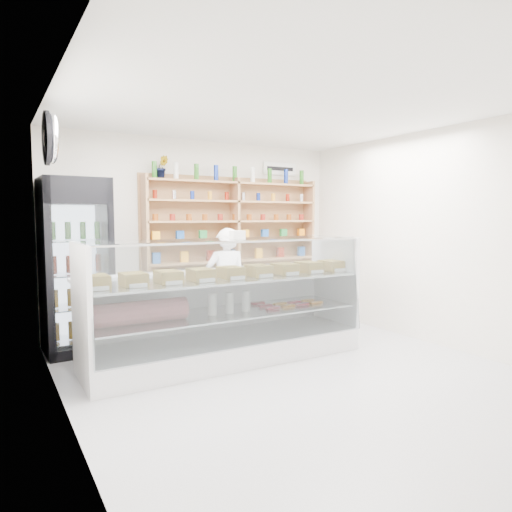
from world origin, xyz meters
TOP-DOWN VIEW (x-y plane):
  - room at (0.00, 0.00)m, footprint 5.00×5.00m
  - display_counter at (-0.40, 0.85)m, footprint 3.26×0.97m
  - shop_worker at (-0.04, 1.58)m, footprint 0.61×0.46m
  - drinks_cooler at (-1.85, 2.08)m, footprint 0.79×0.77m
  - wall_shelving at (0.50, 2.34)m, footprint 2.84×0.28m
  - potted_plant at (-0.64, 2.34)m, footprint 0.20×0.17m
  - security_mirror at (-2.17, 1.20)m, footprint 0.15×0.50m
  - wall_sign at (1.40, 2.47)m, footprint 0.62×0.03m

SIDE VIEW (x-z plane):
  - display_counter at x=-0.40m, z-range -0.33..1.09m
  - shop_worker at x=-0.04m, z-range 0.00..1.52m
  - drinks_cooler at x=-1.85m, z-range 0.00..2.14m
  - room at x=0.00m, z-range -1.10..3.90m
  - wall_shelving at x=0.50m, z-range 0.93..2.26m
  - potted_plant at x=-0.64m, z-range 2.20..2.51m
  - security_mirror at x=-2.17m, z-range 2.20..2.70m
  - wall_sign at x=1.40m, z-range 2.35..2.55m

